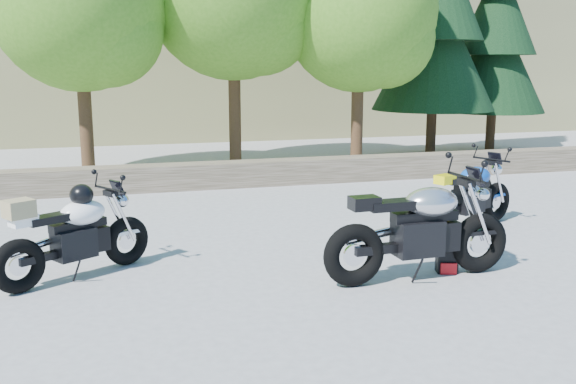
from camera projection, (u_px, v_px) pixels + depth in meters
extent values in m
plane|color=gray|center=(295.00, 269.00, 7.72)|extent=(90.00, 90.00, 0.00)
cube|color=#4A4231|center=(217.00, 175.00, 12.86)|extent=(22.00, 0.55, 0.50)
cylinder|color=#382314|center=(85.00, 109.00, 13.55)|extent=(0.28, 0.28, 3.02)
sphere|color=#407C1B|center=(105.00, 29.00, 13.08)|extent=(2.38, 2.38, 2.38)
cylinder|color=#382314|center=(235.00, 97.00, 14.78)|extent=(0.28, 0.28, 3.36)
sphere|color=#407C1B|center=(258.00, 16.00, 14.28)|extent=(2.64, 2.64, 2.64)
cylinder|color=#382314|center=(357.00, 107.00, 15.01)|extent=(0.28, 0.28, 2.91)
sphere|color=#407C1B|center=(359.00, 10.00, 14.58)|extent=(3.54, 3.54, 3.54)
sphere|color=#407C1B|center=(384.00, 38.00, 14.56)|extent=(2.29, 2.29, 2.29)
cylinder|color=#382314|center=(432.00, 116.00, 16.91)|extent=(0.26, 0.26, 2.16)
cone|color=black|center=(435.00, 47.00, 16.56)|extent=(3.17, 3.17, 3.24)
cylinder|color=#382314|center=(491.00, 117.00, 18.10)|extent=(0.26, 0.26, 1.92)
cone|color=black|center=(495.00, 60.00, 17.78)|extent=(2.82, 2.82, 2.88)
cone|color=black|center=(498.00, 7.00, 17.51)|extent=(2.18, 2.18, 2.56)
torus|color=black|center=(479.00, 243.00, 7.56)|extent=(0.72, 0.21, 0.72)
torus|color=black|center=(354.00, 255.00, 7.07)|extent=(0.72, 0.21, 0.72)
cylinder|color=silver|center=(479.00, 243.00, 7.56)|extent=(0.25, 0.05, 0.25)
cylinder|color=silver|center=(354.00, 255.00, 7.07)|extent=(0.25, 0.05, 0.25)
cube|color=black|center=(417.00, 238.00, 7.28)|extent=(0.55, 0.36, 0.40)
cube|color=black|center=(424.00, 216.00, 7.26)|extent=(0.79, 0.21, 0.11)
ellipsoid|color=silver|center=(431.00, 202.00, 7.25)|extent=(0.66, 0.46, 0.34)
cube|color=black|center=(392.00, 205.00, 7.10)|extent=(0.57, 0.27, 0.10)
cube|color=black|center=(364.00, 203.00, 6.99)|extent=(0.32, 0.24, 0.15)
cylinder|color=black|center=(467.00, 178.00, 7.34)|extent=(0.06, 0.74, 0.04)
sphere|color=silver|center=(479.00, 193.00, 7.43)|extent=(0.20, 0.20, 0.20)
torus|color=black|center=(127.00, 241.00, 7.86)|extent=(0.59, 0.45, 0.60)
torus|color=black|center=(18.00, 266.00, 6.87)|extent=(0.59, 0.45, 0.60)
cylinder|color=silver|center=(127.00, 241.00, 7.86)|extent=(0.20, 0.14, 0.21)
cylinder|color=silver|center=(18.00, 266.00, 6.87)|extent=(0.20, 0.14, 0.21)
cube|color=black|center=(74.00, 243.00, 7.33)|extent=(0.53, 0.48, 0.34)
cube|color=black|center=(78.00, 225.00, 7.33)|extent=(0.64, 0.48, 0.09)
ellipsoid|color=white|center=(83.00, 213.00, 7.36)|extent=(0.65, 0.60, 0.29)
cube|color=black|center=(49.00, 219.00, 7.05)|extent=(0.51, 0.43, 0.08)
cube|color=white|center=(23.00, 220.00, 6.84)|extent=(0.32, 0.30, 0.12)
cylinder|color=black|center=(110.00, 189.00, 7.59)|extent=(0.36, 0.54, 0.03)
sphere|color=silver|center=(122.00, 201.00, 7.73)|extent=(0.17, 0.17, 0.17)
ellipsoid|color=black|center=(81.00, 195.00, 7.31)|extent=(0.37, 0.38, 0.25)
cube|color=#907E53|center=(19.00, 209.00, 6.79)|extent=(0.37, 0.36, 0.19)
torus|color=black|center=(496.00, 202.00, 10.03)|extent=(0.64, 0.39, 0.62)
torus|color=black|center=(439.00, 215.00, 9.16)|extent=(0.64, 0.39, 0.62)
cylinder|color=silver|center=(496.00, 202.00, 10.03)|extent=(0.21, 0.12, 0.21)
cylinder|color=silver|center=(439.00, 215.00, 9.16)|extent=(0.21, 0.12, 0.21)
cube|color=black|center=(468.00, 201.00, 9.56)|extent=(0.55, 0.45, 0.35)
cube|color=black|center=(472.00, 186.00, 9.56)|extent=(0.69, 0.41, 0.10)
ellipsoid|color=#0B42A9|center=(475.00, 177.00, 9.58)|extent=(0.66, 0.57, 0.30)
cube|color=black|center=(457.00, 180.00, 9.31)|extent=(0.53, 0.39, 0.09)
cube|color=#FFF00D|center=(445.00, 179.00, 9.12)|extent=(0.33, 0.29, 0.13)
cylinder|color=black|center=(491.00, 159.00, 9.77)|extent=(0.28, 0.61, 0.03)
sphere|color=silver|center=(496.00, 169.00, 9.90)|extent=(0.18, 0.18, 0.18)
cube|color=black|center=(447.00, 259.00, 7.60)|extent=(0.28, 0.23, 0.33)
cube|color=#A90E13|center=(449.00, 269.00, 7.51)|extent=(0.19, 0.09, 0.14)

